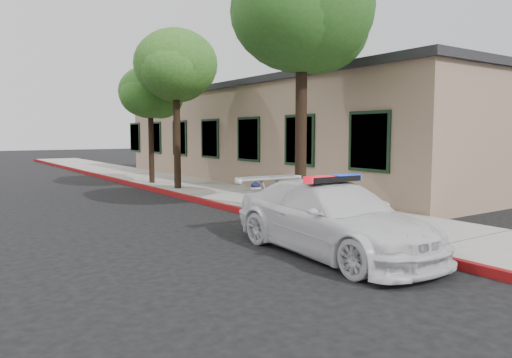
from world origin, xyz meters
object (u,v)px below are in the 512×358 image
at_px(fire_hydrant, 256,195).
at_px(street_tree_far, 151,95).
at_px(clapboard_building, 289,134).
at_px(police_car, 332,218).
at_px(street_tree_near, 303,16).
at_px(street_tree_mid, 175,69).

xyz_separation_m(fire_hydrant, street_tree_far, (0.38, 8.05, 3.22)).
relative_size(clapboard_building, police_car, 4.59).
height_order(police_car, fire_hydrant, police_car).
xyz_separation_m(clapboard_building, street_tree_far, (-5.97, 1.44, 1.61)).
bearing_deg(street_tree_near, street_tree_far, 91.75).
xyz_separation_m(clapboard_building, street_tree_mid, (-5.97, -0.91, 2.39)).
height_order(clapboard_building, fire_hydrant, clapboard_building).
relative_size(police_car, street_tree_far, 0.95).
bearing_deg(street_tree_far, police_car, -97.51).
height_order(clapboard_building, street_tree_near, street_tree_near).
bearing_deg(clapboard_building, police_car, -124.91).
relative_size(street_tree_near, street_tree_mid, 1.14).
distance_m(clapboard_building, street_tree_far, 6.35).
bearing_deg(street_tree_mid, police_car, -99.23).
bearing_deg(clapboard_building, street_tree_far, 166.40).
bearing_deg(street_tree_near, street_tree_mid, 92.41).
xyz_separation_m(street_tree_near, street_tree_mid, (-0.29, 6.80, -0.54)).
distance_m(street_tree_mid, street_tree_far, 2.48).
height_order(clapboard_building, police_car, clapboard_building).
distance_m(clapboard_building, street_tree_near, 10.02).
bearing_deg(street_tree_near, police_car, -121.03).
bearing_deg(clapboard_building, street_tree_mid, -171.31).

